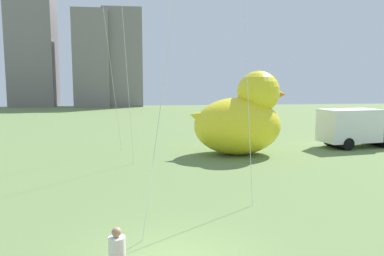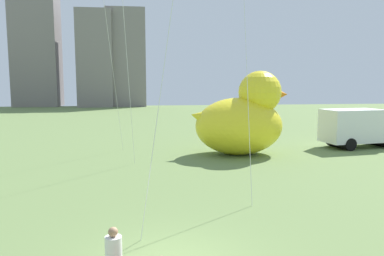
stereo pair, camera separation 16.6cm
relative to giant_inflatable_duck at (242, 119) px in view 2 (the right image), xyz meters
The scene contains 3 objects.
giant_inflatable_duck is the anchor object (origin of this frame).
box_truck 9.48m from the giant_inflatable_duck, ahead, with size 6.06×3.07×2.85m.
city_skyline 59.44m from the giant_inflatable_duck, 116.08° to the left, with size 44.65×16.28×24.80m.
Camera 2 is at (-0.68, -9.32, 4.79)m, focal length 34.84 mm.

